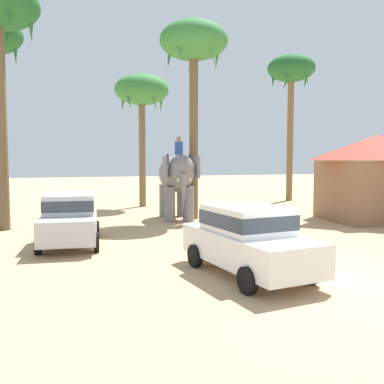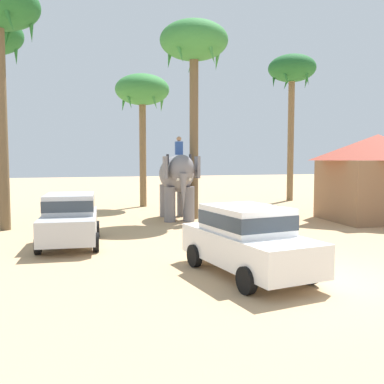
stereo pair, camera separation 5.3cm
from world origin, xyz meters
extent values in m
plane|color=tan|center=(0.00, 0.00, 0.00)|extent=(120.00, 120.00, 0.00)
cube|color=white|center=(-1.16, 0.77, 0.68)|extent=(2.20, 4.28, 0.76)
cube|color=white|center=(-1.17, 0.87, 1.38)|extent=(1.81, 2.28, 0.64)
cube|color=#2D3842|center=(-1.17, 0.87, 1.38)|extent=(1.83, 2.30, 0.35)
cylinder|color=black|center=(-0.16, -0.38, 0.30)|extent=(0.25, 0.62, 0.60)
cylinder|color=black|center=(-1.85, -0.59, 0.30)|extent=(0.25, 0.62, 0.60)
cylinder|color=black|center=(-0.48, 2.14, 0.30)|extent=(0.25, 0.62, 0.60)
cylinder|color=black|center=(-2.16, 1.93, 0.30)|extent=(0.25, 0.62, 0.60)
cube|color=#B7BABF|center=(-5.18, 5.97, 0.68)|extent=(2.13, 4.26, 0.76)
cube|color=#B7BABF|center=(-5.17, 6.06, 1.38)|extent=(1.78, 2.26, 0.64)
cube|color=#2D3842|center=(-5.17, 6.06, 1.38)|extent=(1.80, 2.28, 0.35)
cylinder|color=black|center=(-4.47, 4.61, 0.30)|extent=(0.24, 0.62, 0.60)
cylinder|color=black|center=(-6.16, 4.79, 0.30)|extent=(0.24, 0.62, 0.60)
cylinder|color=black|center=(-4.20, 7.14, 0.30)|extent=(0.24, 0.62, 0.60)
cylinder|color=black|center=(-5.89, 7.32, 0.30)|extent=(0.24, 0.62, 0.60)
ellipsoid|color=slate|center=(-0.10, 10.82, 2.15)|extent=(2.00, 3.29, 1.70)
cylinder|color=slate|center=(0.22, 9.84, 0.80)|extent=(0.52, 0.52, 1.60)
cylinder|color=slate|center=(-0.66, 9.96, 0.80)|extent=(0.52, 0.52, 1.60)
cylinder|color=slate|center=(0.46, 11.68, 0.80)|extent=(0.52, 0.52, 1.60)
cylinder|color=slate|center=(-0.41, 11.80, 0.80)|extent=(0.52, 0.52, 1.60)
ellipsoid|color=slate|center=(-0.31, 9.21, 2.45)|extent=(1.22, 1.14, 1.20)
cube|color=slate|center=(0.41, 9.21, 2.50)|extent=(0.23, 0.81, 0.96)
cube|color=slate|center=(-1.01, 9.40, 2.50)|extent=(0.23, 0.81, 0.96)
cone|color=slate|center=(-0.37, 8.76, 1.45)|extent=(0.40, 0.40, 1.60)
cone|color=beige|center=(-0.11, 8.78, 1.95)|extent=(0.19, 0.57, 0.21)
cone|color=beige|center=(-0.62, 8.85, 1.95)|extent=(0.19, 0.57, 0.21)
cube|color=#2D519E|center=(-0.21, 9.98, 3.35)|extent=(0.37, 0.28, 0.60)
sphere|color=#A87A56|center=(-0.21, 9.98, 3.77)|extent=(0.22, 0.22, 0.22)
cylinder|color=#333338|center=(0.31, 9.91, 2.80)|extent=(0.12, 0.12, 0.55)
cylinder|color=#333338|center=(-0.72, 10.05, 2.80)|extent=(0.12, 0.12, 0.55)
cone|color=#1E5B28|center=(-7.20, 13.33, 8.08)|extent=(0.40, 0.92, 1.64)
cylinder|color=brown|center=(0.73, 10.64, 4.09)|extent=(0.42, 0.42, 8.18)
ellipsoid|color=#337A38|center=(0.73, 10.64, 8.38)|extent=(3.20, 3.20, 1.80)
cone|color=#337A38|center=(1.93, 10.64, 7.88)|extent=(0.40, 0.92, 1.64)
cone|color=#337A38|center=(1.10, 11.78, 7.88)|extent=(0.91, 0.57, 1.67)
cone|color=#337A38|center=(-0.24, 11.35, 7.88)|extent=(0.73, 0.83, 1.69)
cone|color=#337A38|center=(-0.24, 9.94, 7.88)|extent=(0.73, 0.83, 1.69)
cone|color=#337A38|center=(1.10, 9.50, 7.88)|extent=(0.91, 0.57, 1.67)
cylinder|color=brown|center=(-7.56, 9.92, 4.32)|extent=(0.42, 0.42, 8.64)
cone|color=#1E5B28|center=(-6.36, 9.92, 8.34)|extent=(0.40, 0.92, 1.64)
cone|color=#1E5B28|center=(-7.19, 11.06, 8.34)|extent=(0.91, 0.57, 1.67)
cone|color=#1E5B28|center=(-7.19, 8.78, 8.34)|extent=(0.91, 0.57, 1.67)
cylinder|color=brown|center=(9.85, 17.03, 4.39)|extent=(0.43, 0.43, 8.78)
ellipsoid|color=#1E5B28|center=(9.85, 17.03, 8.98)|extent=(3.20, 3.20, 1.80)
cone|color=#1E5B28|center=(11.05, 17.03, 8.48)|extent=(0.40, 0.92, 1.64)
cone|color=#1E5B28|center=(10.22, 18.17, 8.48)|extent=(0.91, 0.57, 1.67)
cone|color=#1E5B28|center=(8.88, 17.73, 8.48)|extent=(0.73, 0.83, 1.69)
cone|color=#1E5B28|center=(8.88, 16.32, 8.48)|extent=(0.73, 0.83, 1.69)
cone|color=#1E5B28|center=(10.22, 15.89, 8.48)|extent=(0.91, 0.57, 1.67)
cylinder|color=brown|center=(-0.53, 16.52, 3.38)|extent=(0.40, 0.40, 6.76)
ellipsoid|color=#337A38|center=(-0.53, 16.52, 6.96)|extent=(3.20, 3.20, 1.80)
cone|color=#337A38|center=(0.67, 16.52, 6.46)|extent=(0.40, 0.92, 1.64)
cone|color=#337A38|center=(-0.16, 17.67, 6.46)|extent=(0.91, 0.57, 1.67)
cone|color=#337A38|center=(-1.50, 17.23, 6.46)|extent=(0.73, 0.83, 1.69)
cone|color=#337A38|center=(-1.50, 15.82, 6.46)|extent=(0.73, 0.83, 1.69)
cone|color=#337A38|center=(-0.16, 15.38, 6.46)|extent=(0.91, 0.57, 1.67)
cube|color=#8C6647|center=(8.59, 7.38, 1.40)|extent=(4.73, 4.02, 2.80)
pyramid|color=#9E3828|center=(8.59, 7.38, 3.40)|extent=(5.39, 4.67, 1.20)
camera|label=1|loc=(-5.74, -8.58, 2.87)|focal=39.71mm
camera|label=2|loc=(-5.69, -8.60, 2.87)|focal=39.71mm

